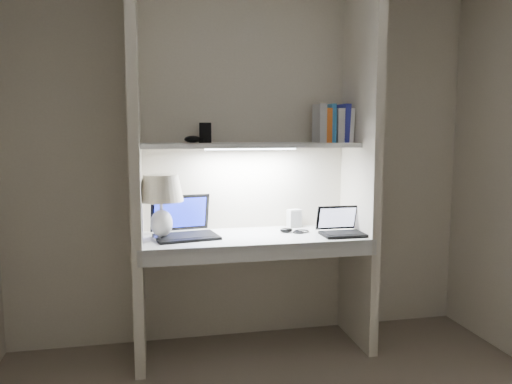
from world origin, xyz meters
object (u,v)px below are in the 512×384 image
object	(u,v)px
speaker	(294,218)
laptop_main	(184,227)
laptop_netbook	(341,228)
table_lamp	(161,196)
book_row	(333,124)

from	to	relation	value
speaker	laptop_main	bearing A→B (deg)	178.61
laptop_netbook	speaker	world-z (taller)	laptop_netbook
laptop_main	laptop_netbook	xyz separation A→B (m)	(1.01, -0.14, -0.02)
table_lamp	laptop_main	bearing A→B (deg)	23.76
table_lamp	laptop_netbook	size ratio (longest dim) A/B	1.44
table_lamp	speaker	bearing A→B (deg)	13.08
table_lamp	book_row	world-z (taller)	book_row
book_row	laptop_netbook	bearing A→B (deg)	-89.82
speaker	book_row	size ratio (longest dim) A/B	0.49
table_lamp	book_row	bearing A→B (deg)	5.28
laptop_main	speaker	bearing A→B (deg)	0.92
speaker	book_row	distance (m)	0.70
table_lamp	laptop_netbook	world-z (taller)	table_lamp
laptop_main	table_lamp	bearing A→B (deg)	-166.33
laptop_main	speaker	world-z (taller)	laptop_main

